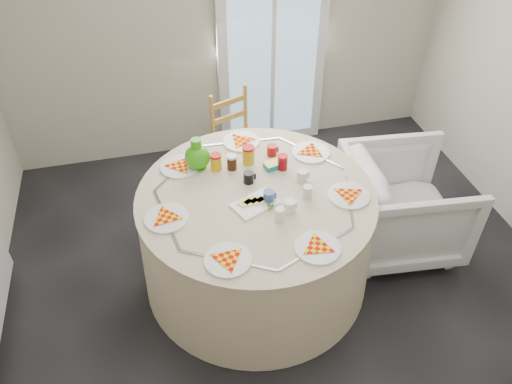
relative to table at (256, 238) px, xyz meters
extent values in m
plane|color=black|center=(0.17, -0.25, -0.38)|extent=(4.00, 4.00, 0.00)
cube|color=#BCB5A3|center=(0.17, 1.75, 0.93)|extent=(4.00, 0.02, 2.60)
cube|color=silver|center=(0.57, 1.70, 0.68)|extent=(1.00, 0.08, 2.10)
cylinder|color=beige|center=(0.00, 0.00, 0.00)|extent=(1.61, 1.61, 0.82)
imported|color=silver|center=(1.16, 0.07, 0.02)|extent=(0.86, 0.90, 0.85)
cube|color=#0E8096|center=(0.18, 0.24, 0.41)|extent=(0.13, 0.11, 0.05)
camera|label=1|loc=(-0.59, -2.38, 2.51)|focal=35.00mm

